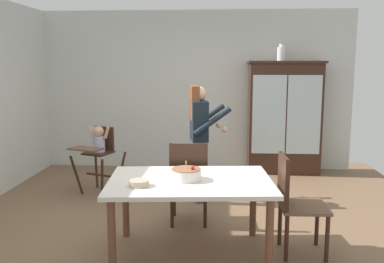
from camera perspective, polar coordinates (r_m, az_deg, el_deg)
name	(u,v)px	position (r m, az deg, el deg)	size (l,w,h in m)	color
ground_plane	(181,222)	(4.99, -1.48, -12.14)	(6.24, 6.24, 0.00)	brown
wall_back	(195,91)	(7.28, 0.41, 5.57)	(5.32, 0.06, 2.70)	silver
china_cabinet	(284,117)	(7.13, 12.40, 1.90)	(1.23, 0.48, 1.85)	#382116
ceramic_vase	(281,53)	(7.06, 12.00, 10.31)	(0.13, 0.13, 0.27)	white
high_chair_with_toddler	(98,147)	(6.05, -12.57, -2.07)	(0.74, 0.82, 0.95)	#382116
adult_person	(200,129)	(5.47, 1.03, 0.31)	(0.57, 0.56, 1.53)	#47474C
dining_table	(190,188)	(4.00, -0.25, -7.71)	(1.61, 1.17, 0.74)	silver
birthday_cake	(186,174)	(3.95, -0.79, -5.81)	(0.28, 0.28, 0.19)	white
serving_bowl	(139,183)	(3.79, -7.20, -6.95)	(0.18, 0.18, 0.06)	#C6AD93
dining_chair_far_side	(189,177)	(4.73, -0.44, -6.24)	(0.46, 0.46, 0.96)	#382116
dining_chair_right_end	(293,198)	(4.16, 13.54, -8.70)	(0.45, 0.45, 0.96)	#382116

